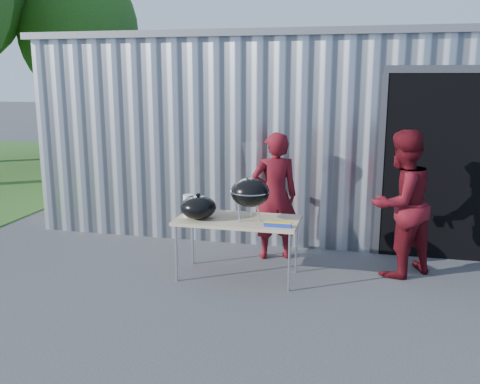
% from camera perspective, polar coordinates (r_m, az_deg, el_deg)
% --- Properties ---
extents(ground, '(80.00, 80.00, 0.00)m').
position_cam_1_polar(ground, '(6.54, -4.18, -9.87)').
color(ground, '#3F3F41').
extents(building, '(8.20, 6.20, 3.10)m').
position_cam_1_polar(building, '(10.44, 8.19, 7.09)').
color(building, silver).
rests_on(building, ground).
extents(tree_far, '(3.46, 3.46, 5.73)m').
position_cam_1_polar(tree_far, '(17.01, -16.79, 16.05)').
color(tree_far, '#442D19').
rests_on(tree_far, ground).
extents(folding_table, '(1.50, 0.75, 0.75)m').
position_cam_1_polar(folding_table, '(6.56, -0.26, -3.21)').
color(folding_table, tan).
rests_on(folding_table, ground).
extents(kettle_grill, '(0.48, 0.48, 0.95)m').
position_cam_1_polar(kettle_grill, '(6.40, 1.09, 0.57)').
color(kettle_grill, black).
rests_on(kettle_grill, folding_table).
extents(grill_lid, '(0.44, 0.44, 0.32)m').
position_cam_1_polar(grill_lid, '(6.55, -4.48, -1.63)').
color(grill_lid, black).
rests_on(grill_lid, folding_table).
extents(paper_towels, '(0.12, 0.12, 0.28)m').
position_cam_1_polar(paper_towels, '(6.64, -5.56, -1.48)').
color(paper_towels, white).
rests_on(paper_towels, folding_table).
extents(white_tub, '(0.20, 0.15, 0.10)m').
position_cam_1_polar(white_tub, '(6.89, -4.28, -1.72)').
color(white_tub, white).
rests_on(white_tub, folding_table).
extents(foil_box, '(0.32, 0.05, 0.06)m').
position_cam_1_polar(foil_box, '(6.21, 4.05, -3.48)').
color(foil_box, '#1B36AF').
rests_on(foil_box, folding_table).
extents(person_cook, '(0.74, 0.62, 1.74)m').
position_cam_1_polar(person_cook, '(7.25, 3.72, -0.44)').
color(person_cook, '#5B0E16').
rests_on(person_cook, ground).
extents(person_bystander, '(1.13, 1.12, 1.83)m').
position_cam_1_polar(person_bystander, '(6.89, 16.78, -1.21)').
color(person_bystander, '#5B0E16').
rests_on(person_bystander, ground).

